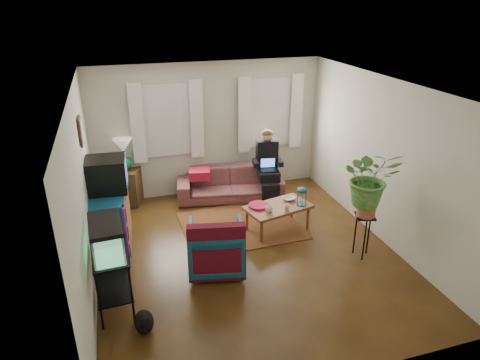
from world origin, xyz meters
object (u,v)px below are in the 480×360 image
object	(u,v)px
side_table	(128,186)
aquarium_stand	(113,282)
plant_stand	(363,236)
sofa	(230,179)
dresser	(110,221)
armchair	(216,245)
coffee_table	(278,218)

from	to	relation	value
side_table	aquarium_stand	size ratio (longest dim) A/B	0.82
plant_stand	sofa	bearing A→B (deg)	118.05
sofa	plant_stand	world-z (taller)	sofa
dresser	side_table	bearing A→B (deg)	82.39
dresser	aquarium_stand	world-z (taller)	dresser
sofa	armchair	size ratio (longest dim) A/B	2.59
side_table	dresser	distance (m)	1.62
coffee_table	side_table	bearing A→B (deg)	129.60
aquarium_stand	armchair	world-z (taller)	aquarium_stand
side_table	armchair	bearing A→B (deg)	-67.05
aquarium_stand	coffee_table	bearing A→B (deg)	21.99
aquarium_stand	dresser	bearing A→B (deg)	86.42
aquarium_stand	side_table	bearing A→B (deg)	80.32
side_table	coffee_table	size ratio (longest dim) A/B	0.63
sofa	dresser	world-z (taller)	dresser
side_table	dresser	size ratio (longest dim) A/B	0.64
sofa	plant_stand	distance (m)	2.93
sofa	dresser	distance (m)	2.60
armchair	aquarium_stand	bearing A→B (deg)	30.10
sofa	coffee_table	bearing A→B (deg)	-63.45
coffee_table	dresser	bearing A→B (deg)	161.99
aquarium_stand	armchair	xyz separation A→B (m)	(1.45, 0.48, -0.02)
armchair	plant_stand	xyz separation A→B (m)	(2.22, -0.32, -0.05)
sofa	armchair	xyz separation A→B (m)	(-0.85, -2.26, -0.01)
sofa	aquarium_stand	distance (m)	3.58
aquarium_stand	plant_stand	xyz separation A→B (m)	(3.67, 0.16, -0.07)
side_table	aquarium_stand	distance (m)	3.10
side_table	aquarium_stand	xyz separation A→B (m)	(-0.35, -3.08, 0.07)
dresser	coffee_table	world-z (taller)	dresser
side_table	plant_stand	bearing A→B (deg)	-41.29
coffee_table	plant_stand	distance (m)	1.47
dresser	sofa	bearing A→B (deg)	33.05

